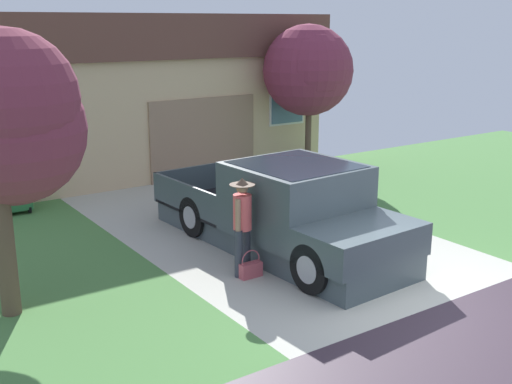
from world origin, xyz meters
The scene contains 7 objects.
pickup_truck centered at (-0.29, 3.04, 0.74)m, with size 2.38×5.65×1.67m.
person_with_hat centered at (-1.54, 2.68, 0.95)m, with size 0.42×0.42×1.64m.
handbag centered at (-1.53, 2.46, 0.15)m, with size 0.38×0.15×0.47m.
house_with_garage centered at (0.14, 12.19, 2.17)m, with size 10.85×6.66×4.27m.
front_yard_tree centered at (4.07, 7.93, 2.81)m, with size 2.46×2.51×4.02m.
neighbor_tree centered at (-4.85, 3.48, 2.79)m, with size 2.11×2.18×4.02m.
wheeled_trash_bin centered at (-3.74, 8.47, 0.56)m, with size 0.60×0.72×1.03m.
Camera 1 is at (-6.95, -5.60, 4.08)m, focal length 44.50 mm.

